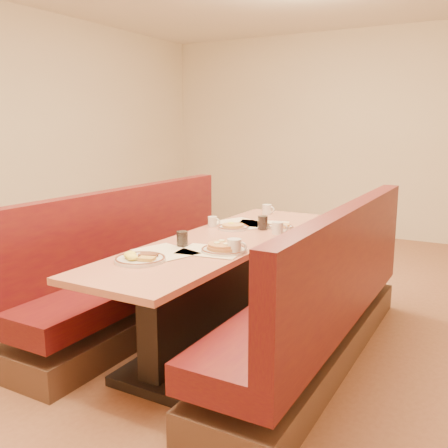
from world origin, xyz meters
The scene contains 19 objects.
ground centered at (0.00, 0.00, 0.00)m, with size 8.00×8.00×0.00m, color #9E6647.
room_envelope centered at (0.00, 0.00, 1.93)m, with size 6.04×8.04×2.82m.
diner_table centered at (0.00, 0.00, 0.37)m, with size 0.70×2.50×0.75m.
booth_left centered at (-0.73, 0.00, 0.36)m, with size 0.55×2.50×1.05m.
booth_right centered at (0.73, 0.00, 0.36)m, with size 0.55×2.50×1.05m.
placemat_near_left centered at (-0.12, -0.51, 0.75)m, with size 0.38×0.28×0.00m, color beige.
placemat_near_right centered at (0.12, -0.35, 0.75)m, with size 0.39×0.29×0.00m, color beige.
placemat_far_left centered at (-0.12, 0.54, 0.75)m, with size 0.44×0.33×0.00m, color beige.
placemat_far_right centered at (0.03, 0.60, 0.75)m, with size 0.40×0.30×0.00m, color beige.
pancake_plate centered at (0.19, -0.32, 0.77)m, with size 0.29×0.29×0.07m.
eggs_plate centered at (-0.13, -0.76, 0.77)m, with size 0.30×0.30×0.06m.
extra_plate_mid centered at (0.21, 0.54, 0.76)m, with size 0.20×0.20×0.04m.
extra_plate_far centered at (-0.09, 0.33, 0.77)m, with size 0.24×0.24×0.05m.
coffee_mug_a centered at (0.28, -0.33, 0.80)m, with size 0.13×0.09×0.10m.
coffee_mug_b centered at (-0.28, 0.34, 0.79)m, with size 0.10×0.07×0.08m.
coffee_mug_c centered at (0.28, 0.33, 0.80)m, with size 0.12×0.08×0.09m.
coffee_mug_d centered at (-0.12, 1.03, 0.80)m, with size 0.12×0.08×0.09m.
soda_tumbler_near centered at (-0.11, -0.33, 0.80)m, with size 0.07×0.07×0.10m.
soda_tumbler_mid centered at (0.12, 0.42, 0.80)m, with size 0.08×0.08×0.10m.
Camera 1 is at (1.68, -2.98, 1.54)m, focal length 40.00 mm.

